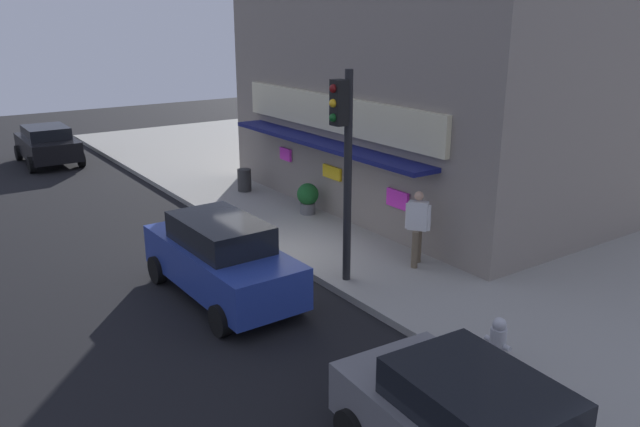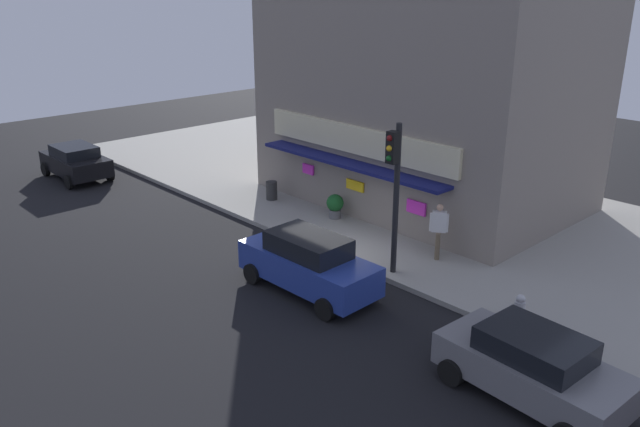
% 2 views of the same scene
% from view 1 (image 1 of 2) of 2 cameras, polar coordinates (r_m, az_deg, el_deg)
% --- Properties ---
extents(ground_plane, '(60.18, 60.18, 0.00)m').
position_cam_1_polar(ground_plane, '(16.03, -3.55, -4.33)').
color(ground_plane, black).
extents(sidewalk, '(40.12, 12.38, 0.17)m').
position_cam_1_polar(sidewalk, '(19.71, 12.02, -0.22)').
color(sidewalk, gray).
rests_on(sidewalk, ground_plane).
extents(corner_building, '(12.07, 8.65, 8.08)m').
position_cam_1_polar(corner_building, '(20.77, 10.23, 12.40)').
color(corner_building, gray).
rests_on(corner_building, sidewalk).
extents(traffic_light, '(0.32, 0.58, 4.71)m').
position_cam_1_polar(traffic_light, '(13.60, 2.17, 5.78)').
color(traffic_light, black).
rests_on(traffic_light, sidewalk).
extents(fire_hydrant, '(0.53, 0.29, 0.83)m').
position_cam_1_polar(fire_hydrant, '(11.58, 15.72, -10.95)').
color(fire_hydrant, '#B2B2B7').
rests_on(fire_hydrant, sidewalk).
extents(trash_can, '(0.47, 0.47, 0.76)m').
position_cam_1_polar(trash_can, '(21.78, -6.82, 3.00)').
color(trash_can, '#2D2D2D').
rests_on(trash_can, sidewalk).
extents(pedestrian, '(0.55, 0.54, 1.84)m').
position_cam_1_polar(pedestrian, '(15.19, 8.78, -0.98)').
color(pedestrian, brown).
rests_on(pedestrian, sidewalk).
extents(potted_plant_by_doorway, '(0.66, 0.66, 0.94)m').
position_cam_1_polar(potted_plant_by_doorway, '(19.09, -1.11, 1.51)').
color(potted_plant_by_doorway, '#59595B').
rests_on(potted_plant_by_doorway, sidewalk).
extents(parked_car_black, '(3.94, 2.14, 1.55)m').
position_cam_1_polar(parked_car_black, '(28.68, -23.32, 5.75)').
color(parked_car_black, black).
rests_on(parked_car_black, ground_plane).
extents(parked_car_blue, '(4.52, 2.03, 1.79)m').
position_cam_1_polar(parked_car_blue, '(13.91, -8.89, -3.98)').
color(parked_car_blue, navy).
rests_on(parked_car_blue, ground_plane).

